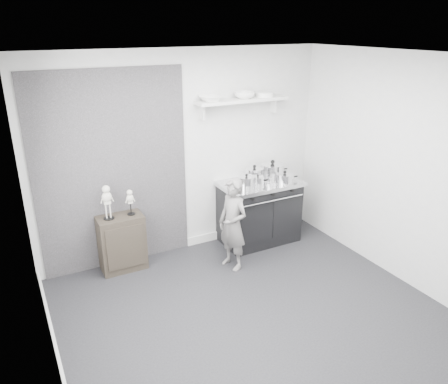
# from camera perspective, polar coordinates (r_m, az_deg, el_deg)

# --- Properties ---
(ground) EXTENTS (4.00, 4.00, 0.00)m
(ground) POSITION_cam_1_polar(r_m,az_deg,el_deg) (4.95, 3.71, -15.67)
(ground) COLOR black
(ground) RESTS_ON ground
(room_shell) EXTENTS (4.02, 3.62, 2.71)m
(room_shell) POSITION_cam_1_polar(r_m,az_deg,el_deg) (4.26, 2.16, 3.01)
(room_shell) COLOR #BBBBB8
(room_shell) RESTS_ON ground
(wall_shelf) EXTENTS (1.30, 0.26, 0.24)m
(wall_shelf) POSITION_cam_1_polar(r_m,az_deg,el_deg) (5.90, 2.35, 11.80)
(wall_shelf) COLOR silver
(wall_shelf) RESTS_ON room_shell
(stove) EXTENTS (1.13, 0.70, 0.90)m
(stove) POSITION_cam_1_polar(r_m,az_deg,el_deg) (6.27, 4.59, -2.51)
(stove) COLOR black
(stove) RESTS_ON ground
(side_cabinet) EXTENTS (0.56, 0.33, 0.73)m
(side_cabinet) POSITION_cam_1_polar(r_m,az_deg,el_deg) (5.72, -13.18, -6.48)
(side_cabinet) COLOR black
(side_cabinet) RESTS_ON ground
(child) EXTENTS (0.40, 0.50, 1.21)m
(child) POSITION_cam_1_polar(r_m,az_deg,el_deg) (5.51, 1.17, -4.25)
(child) COLOR slate
(child) RESTS_ON ground
(pot_front_left) EXTENTS (0.31, 0.22, 0.19)m
(pot_front_left) POSITION_cam_1_polar(r_m,az_deg,el_deg) (5.86, 2.95, 1.33)
(pot_front_left) COLOR silver
(pot_front_left) RESTS_ON stove
(pot_back_left) EXTENTS (0.35, 0.27, 0.22)m
(pot_back_left) POSITION_cam_1_polar(r_m,az_deg,el_deg) (6.14, 3.98, 2.36)
(pot_back_left) COLOR silver
(pot_back_left) RESTS_ON stove
(pot_back_right) EXTENTS (0.43, 0.34, 0.26)m
(pot_back_right) POSITION_cam_1_polar(r_m,az_deg,el_deg) (6.27, 6.33, 2.81)
(pot_back_right) COLOR silver
(pot_back_right) RESTS_ON stove
(pot_front_right) EXTENTS (0.35, 0.26, 0.17)m
(pot_front_right) POSITION_cam_1_polar(r_m,az_deg,el_deg) (6.10, 7.92, 1.83)
(pot_front_right) COLOR silver
(pot_front_right) RESTS_ON stove
(pot_front_center) EXTENTS (0.25, 0.17, 0.16)m
(pot_front_center) POSITION_cam_1_polar(r_m,az_deg,el_deg) (5.92, 4.45, 1.43)
(pot_front_center) COLOR silver
(pot_front_center) RESTS_ON stove
(skeleton_full) EXTENTS (0.14, 0.09, 0.50)m
(skeleton_full) POSITION_cam_1_polar(r_m,az_deg,el_deg) (5.45, -15.03, -0.98)
(skeleton_full) COLOR beige
(skeleton_full) RESTS_ON side_cabinet
(skeleton_torso) EXTENTS (0.11, 0.07, 0.38)m
(skeleton_torso) POSITION_cam_1_polar(r_m,az_deg,el_deg) (5.53, -12.16, -1.08)
(skeleton_torso) COLOR beige
(skeleton_torso) RESTS_ON side_cabinet
(bowl_large) EXTENTS (0.29, 0.29, 0.07)m
(bowl_large) POSITION_cam_1_polar(r_m,az_deg,el_deg) (5.67, -1.74, 12.11)
(bowl_large) COLOR white
(bowl_large) RESTS_ON wall_shelf
(bowl_small) EXTENTS (0.27, 0.27, 0.09)m
(bowl_small) POSITION_cam_1_polar(r_m,az_deg,el_deg) (5.90, 2.68, 12.52)
(bowl_small) COLOR white
(bowl_small) RESTS_ON wall_shelf
(plate_stack) EXTENTS (0.24, 0.24, 0.06)m
(plate_stack) POSITION_cam_1_polar(r_m,az_deg,el_deg) (6.06, 5.31, 12.57)
(plate_stack) COLOR white
(plate_stack) RESTS_ON wall_shelf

